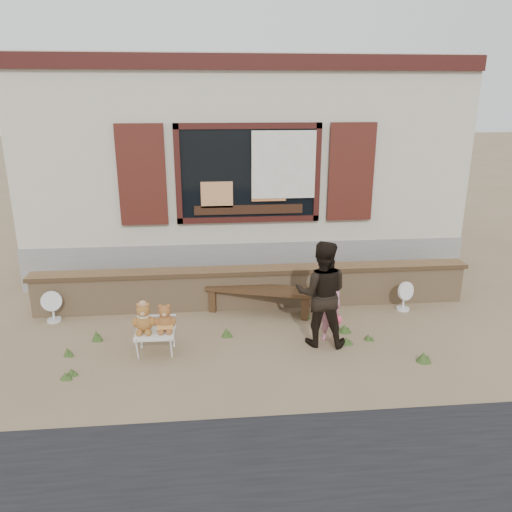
{
  "coord_description": "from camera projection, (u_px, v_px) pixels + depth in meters",
  "views": [
    {
      "loc": [
        -0.69,
        -6.59,
        3.33
      ],
      "look_at": [
        0.0,
        0.6,
        1.0
      ],
      "focal_mm": 35.0,
      "sensor_mm": 36.0,
      "label": 1
    }
  ],
  "objects": [
    {
      "name": "teddy_bear_right",
      "position": [
        165.0,
        317.0,
        6.63
      ],
      "size": [
        0.29,
        0.25,
        0.39
      ],
      "primitive_type": null,
      "rotation": [
        0.0,
        0.0,
        -0.02
      ],
      "color": "brown",
      "rests_on": "folding_chair"
    },
    {
      "name": "fan_left",
      "position": [
        53.0,
        306.0,
        7.64
      ],
      "size": [
        0.32,
        0.21,
        0.5
      ],
      "rotation": [
        0.0,
        0.0,
        0.15
      ],
      "color": "silver",
      "rests_on": "ground"
    },
    {
      "name": "teddy_bear_left",
      "position": [
        144.0,
        317.0,
        6.61
      ],
      "size": [
        0.31,
        0.27,
        0.42
      ],
      "primitive_type": null,
      "rotation": [
        0.0,
        0.0,
        -0.02
      ],
      "color": "brown",
      "rests_on": "folding_chair"
    },
    {
      "name": "folding_chair",
      "position": [
        155.0,
        333.0,
        6.69
      ],
      "size": [
        0.53,
        0.47,
        0.32
      ],
      "rotation": [
        0.0,
        0.0,
        -0.02
      ],
      "color": "silver",
      "rests_on": "ground"
    },
    {
      "name": "fan_right",
      "position": [
        404.0,
        296.0,
        8.05
      ],
      "size": [
        0.32,
        0.21,
        0.49
      ],
      "rotation": [
        0.0,
        0.0,
        0.41
      ],
      "color": "silver",
      "rests_on": "ground"
    },
    {
      "name": "child",
      "position": [
        330.0,
        309.0,
        7.0
      ],
      "size": [
        0.39,
        0.29,
        0.95
      ],
      "primitive_type": "imported",
      "rotation": [
        0.0,
        0.0,
        3.34
      ],
      "color": "pink",
      "rests_on": "ground"
    },
    {
      "name": "grass_tufts",
      "position": [
        265.0,
        341.0,
        6.96
      ],
      "size": [
        4.83,
        1.64,
        0.15
      ],
      "color": "#344F1F",
      "rests_on": "ground"
    },
    {
      "name": "ground",
      "position": [
        260.0,
        333.0,
        7.33
      ],
      "size": [
        80.0,
        80.0,
        0.0
      ],
      "primitive_type": "plane",
      "color": "brown",
      "rests_on": "ground"
    },
    {
      "name": "adult",
      "position": [
        322.0,
        294.0,
        6.81
      ],
      "size": [
        0.84,
        0.71,
        1.5
      ],
      "primitive_type": "imported",
      "rotation": [
        0.0,
        0.0,
        2.92
      ],
      "color": "black",
      "rests_on": "ground"
    },
    {
      "name": "brick_wall",
      "position": [
        254.0,
        287.0,
        8.17
      ],
      "size": [
        7.1,
        0.36,
        0.67
      ],
      "color": "tan",
      "rests_on": "ground"
    },
    {
      "name": "shopfront",
      "position": [
        239.0,
        159.0,
        10.97
      ],
      "size": [
        8.04,
        5.13,
        4.0
      ],
      "color": "gray",
      "rests_on": "ground"
    },
    {
      "name": "bench",
      "position": [
        259.0,
        294.0,
        7.93
      ],
      "size": [
        1.73,
        0.85,
        0.43
      ],
      "rotation": [
        0.0,
        0.0,
        -0.3
      ],
      "color": "#362313",
      "rests_on": "ground"
    }
  ]
}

